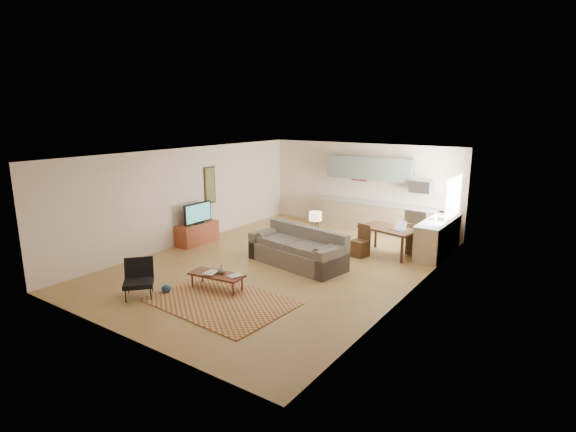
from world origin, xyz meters
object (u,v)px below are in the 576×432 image
Objects in this scene: armchair at (138,279)px; console_table at (315,244)px; coffee_table at (217,282)px; tv_credenza at (197,233)px; sofa at (297,247)px; dining_table at (388,241)px.

console_table is at bearing 22.83° from armchair.
tv_credenza is at bearing 134.56° from coffee_table.
tv_credenza is at bearing -169.19° from sofa.
dining_table reaches higher than console_table.
console_table is 1.92m from dining_table.
dining_table reaches higher than tv_credenza.
coffee_table is (-0.51, -2.28, -0.27)m from sofa.
console_table is (3.35, 0.92, 0.04)m from tv_credenza.
tv_credenza is 0.88× the size of dining_table.
dining_table is (1.53, 2.00, -0.08)m from sofa.
armchair is at bearing -118.94° from console_table.
armchair is 6.26m from dining_table.
sofa reaches higher than armchair.
coffee_table is at bearing -92.86° from sofa.
sofa is 3.35m from tv_credenza.
tv_credenza is at bearing 70.59° from armchair.
armchair reaches higher than tv_credenza.
armchair is 0.59× the size of tv_credenza.
sofa is at bearing -99.31° from console_table.
sofa is 2.52m from dining_table.
sofa is 2.35m from coffee_table.
console_table is at bearing -130.04° from dining_table.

